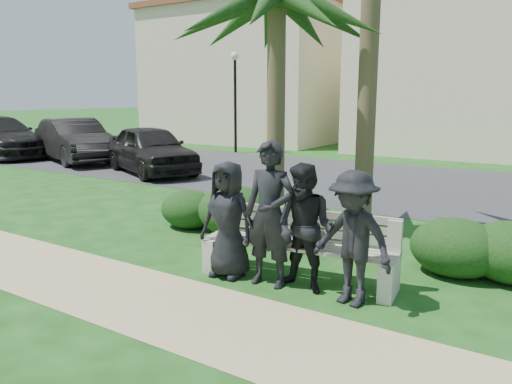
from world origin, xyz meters
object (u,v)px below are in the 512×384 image
Objects in this scene: man_b at (270,214)px; car_a at (151,149)px; man_a at (228,220)px; street_lamp at (235,84)px; man_d at (353,239)px; car_b at (75,140)px; man_c at (305,228)px; park_bench at (299,251)px.

man_b is 0.42× the size of car_a.
street_lamp is at bearing 121.52° from man_a.
man_a is 0.99× the size of man_d.
man_b reaches higher than car_b.
car_a is at bearing 157.77° from man_d.
man_d is (0.67, -0.07, -0.01)m from man_c.
street_lamp is at bearing 121.88° from man_b.
man_d is 0.33× the size of car_b.
street_lamp is at bearing 131.58° from man_c.
man_d is at bearing -2.45° from man_a.
street_lamp is 2.69× the size of man_a.
man_a reaches higher than park_bench.
street_lamp is 2.26× the size of man_b.
man_b is (9.45, -12.56, -2.00)m from street_lamp.
park_bench is 1.41× the size of man_b.
man_a is (-0.89, -0.38, 0.38)m from park_bench.
man_b is 0.39× the size of car_b.
park_bench is at bearing -100.11° from car_a.
car_b is (-12.86, 6.29, 0.40)m from park_bench.
park_bench is 1.66× the size of man_d.
car_b reaches higher than man_d.
park_bench is 1.03m from man_d.
park_bench is 0.55× the size of car_b.
park_bench is at bearing 169.93° from man_d.
man_b is at bearing -168.81° from man_d.
street_lamp reaches higher than man_a.
park_bench is at bearing 132.81° from man_c.
car_a is (-8.25, 6.18, -0.18)m from man_b.
man_d is (10.58, -12.56, -2.14)m from street_lamp.
car_b is (-11.97, 6.67, 0.01)m from man_a.
street_lamp is 16.56m from man_d.
man_c reaches higher than man_a.
man_c reaches higher than park_bench.
park_bench is (9.69, -12.21, -2.53)m from street_lamp.
car_b reaches higher than park_bench.
car_b reaches higher than man_a.
car_b is (-4.37, 0.46, 0.04)m from car_a.
man_c is at bearing -51.53° from street_lamp.
man_c reaches higher than car_a.
car_b is at bearing 108.36° from car_a.
park_bench is 1.04m from man_a.
street_lamp is at bearing 121.10° from park_bench.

